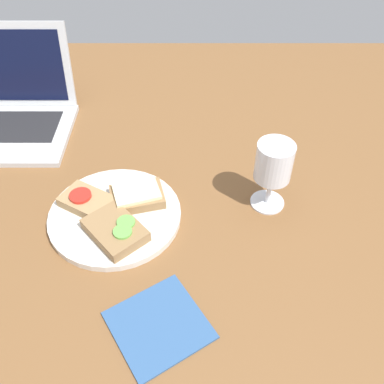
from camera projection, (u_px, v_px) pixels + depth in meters
wooden_table at (148, 205)px, 87.08cm from camera, size 140.00×140.00×3.00cm
plate at (115, 215)px, 81.97cm from camera, size 25.29×25.29×1.37cm
sandwich_with_cucumber at (115, 230)px, 76.92cm from camera, size 13.19×13.48×2.69cm
sandwich_with_cheese at (137, 196)px, 83.04cm from camera, size 11.57×9.43×2.68cm
sandwich_with_tomato at (88, 202)px, 82.07cm from camera, size 12.74×11.07×2.56cm
wine_glass at (273, 165)px, 78.45cm from camera, size 6.96×6.96×14.48cm
napkin at (159, 325)px, 66.17cm from camera, size 18.64×18.57×0.40cm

